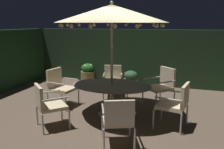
% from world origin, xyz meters
% --- Properties ---
extents(ground_plane, '(8.13, 6.43, 0.02)m').
position_xyz_m(ground_plane, '(0.00, 0.00, -0.01)').
color(ground_plane, brown).
extents(hedge_backdrop_rear, '(8.13, 0.30, 1.94)m').
position_xyz_m(hedge_backdrop_rear, '(0.00, 3.07, 0.97)').
color(hedge_backdrop_rear, '#1C311D').
rests_on(hedge_backdrop_rear, ground_plane).
extents(patio_dining_table, '(1.90, 1.39, 0.75)m').
position_xyz_m(patio_dining_table, '(0.08, -0.09, 0.62)').
color(patio_dining_table, '#BBB7A9').
rests_on(patio_dining_table, ground_plane).
extents(patio_umbrella, '(2.51, 2.51, 2.63)m').
position_xyz_m(patio_umbrella, '(0.08, -0.09, 2.36)').
color(patio_umbrella, '#B6AEA9').
rests_on(patio_umbrella, ground_plane).
extents(patio_chair_north, '(0.69, 0.72, 0.96)m').
position_xyz_m(patio_chair_north, '(1.57, -0.35, 0.56)').
color(patio_chair_north, '#B7B4A9').
rests_on(patio_chair_north, ground_plane).
extents(patio_chair_northeast, '(0.86, 0.86, 1.00)m').
position_xyz_m(patio_chair_northeast, '(1.12, 1.02, 0.58)').
color(patio_chair_northeast, '#B4B3AB').
rests_on(patio_chair_northeast, ground_plane).
extents(patio_chair_east, '(0.71, 0.74, 0.91)m').
position_xyz_m(patio_chair_east, '(-0.36, 1.36, 0.53)').
color(patio_chair_east, '#B4AEA6').
rests_on(patio_chair_east, ground_plane).
extents(patio_chair_southeast, '(0.67, 0.69, 0.99)m').
position_xyz_m(patio_chair_southeast, '(-1.43, 0.11, 0.57)').
color(patio_chair_southeast, '#B8B2AA').
rests_on(patio_chair_southeast, ground_plane).
extents(patio_chair_south, '(0.81, 0.81, 0.94)m').
position_xyz_m(patio_chair_south, '(-0.96, -1.19, 0.55)').
color(patio_chair_south, '#B2B6A9').
rests_on(patio_chair_south, ground_plane).
extents(patio_chair_southwest, '(0.73, 0.73, 0.92)m').
position_xyz_m(patio_chair_southwest, '(0.66, -1.48, 0.55)').
color(patio_chair_southwest, '#B8AFA9').
rests_on(patio_chair_southwest, ground_plane).
extents(potted_plant_front_corner, '(0.51, 0.51, 0.70)m').
position_xyz_m(potted_plant_front_corner, '(-1.79, 2.72, 0.34)').
color(potted_plant_front_corner, olive).
rests_on(potted_plant_front_corner, ground_plane).
extents(potted_plant_left_near, '(0.46, 0.46, 0.57)m').
position_xyz_m(potted_plant_left_near, '(-0.09, 2.51, 0.29)').
color(potted_plant_left_near, tan).
rests_on(potted_plant_left_near, ground_plane).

